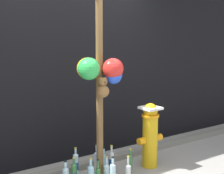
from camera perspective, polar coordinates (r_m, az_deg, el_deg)
building_wall at (r=4.53m, az=-7.30°, el=6.28°), size 10.00×0.20×3.07m
curb_strip at (r=4.44m, az=-4.09°, el=-13.56°), size 8.00×0.12×0.08m
memorial_post at (r=3.67m, az=-2.32°, el=5.01°), size 0.54×0.43×2.61m
fire_hydrant at (r=4.34m, az=6.83°, el=-8.28°), size 0.39×0.25×0.87m
bottle_0 at (r=4.12m, az=-6.49°, el=-13.66°), size 0.07×0.07×0.38m
bottle_2 at (r=3.95m, az=-6.81°, el=-15.09°), size 0.07×0.07×0.33m
bottle_3 at (r=3.99m, az=-0.98°, el=-14.91°), size 0.07×0.07×0.32m
bottle_4 at (r=4.17m, az=-0.10°, el=-13.29°), size 0.07×0.07×0.38m
bottle_5 at (r=4.02m, az=2.89°, el=-14.85°), size 0.07×0.07×0.31m
bottle_6 at (r=3.90m, az=-3.82°, el=-15.34°), size 0.08×0.08×0.34m
bottle_7 at (r=4.13m, az=3.25°, el=-13.70°), size 0.06×0.06×0.36m
bottle_8 at (r=4.20m, az=-1.52°, el=-13.37°), size 0.07×0.07×0.34m
bottle_9 at (r=4.13m, az=-2.72°, el=-13.50°), size 0.07×0.07×0.42m
litter_1 at (r=4.43m, az=-7.40°, el=-14.18°), size 0.12×0.12×0.01m
litter_2 at (r=5.39m, az=9.87°, el=-9.98°), size 0.11×0.14×0.01m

